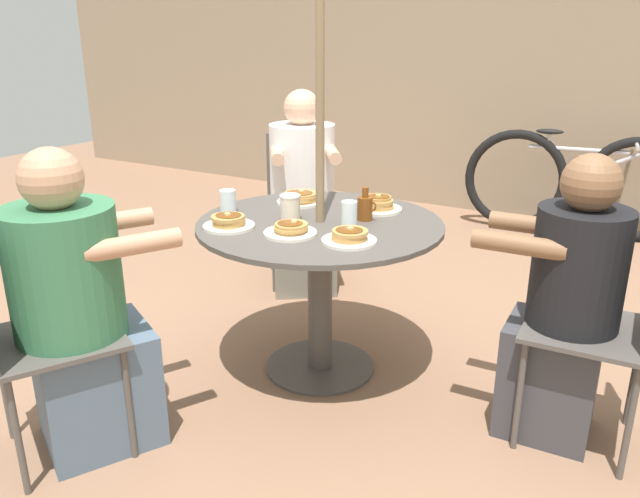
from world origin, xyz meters
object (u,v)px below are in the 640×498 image
Objects in this scene: pancake_plate_e at (291,230)px; drinking_glass_a at (349,214)px; patio_table at (320,258)px; pancake_plate_a at (378,205)px; drinking_glass_b at (228,201)px; diner_north at (303,201)px; patio_chair_south at (616,319)px; diner_east at (80,319)px; coffee_cup at (290,208)px; patio_chair_north at (301,196)px; syrup_bottle at (365,207)px; bicycle at (574,184)px; pancake_plate_c at (349,237)px; patio_chair_east at (27,329)px; pancake_plate_d at (300,198)px; pancake_plate_b at (229,223)px; diner_south at (564,313)px.

drinking_glass_a reaches higher than pancake_plate_e.
patio_table is 0.37m from pancake_plate_a.
diner_north is at bearing 100.16° from drinking_glass_b.
patio_chair_south is 1.10m from pancake_plate_a.
patio_table is at bearing 90.00° from diner_east.
pancake_plate_a is 1.92× the size of coffee_cup.
coffee_cup is at bearing 91.78° from patio_chair_south.
syrup_bottle is (0.86, -0.85, 0.25)m from patio_chair_north.
patio_table is 0.66× the size of bicycle.
pancake_plate_c is (0.24, -0.18, 0.19)m from patio_table.
patio_chair_east reaches higher than drinking_glass_b.
pancake_plate_e is (0.69, -1.19, 0.21)m from patio_chair_north.
patio_table is 1.03m from diner_north.
diner_east is at bearing -102.21° from pancake_plate_d.
syrup_bottle is at bearing 100.97° from diner_north.
pancake_plate_c is at bearing -75.09° from syrup_bottle.
syrup_bottle is 0.63m from drinking_glass_b.
pancake_plate_a is 2.11× the size of drinking_glass_b.
patio_chair_south is 4.12× the size of pancake_plate_b.
pancake_plate_b is at bearing 100.98° from diner_south.
drinking_glass_b reaches higher than bicycle.
diner_south is 0.85m from pancake_plate_c.
pancake_plate_e is 0.13× the size of bicycle.
diner_east reaches higher than pancake_plate_a.
patio_table is 4.92× the size of pancake_plate_e.
pancake_plate_d is (0.32, 1.27, 0.22)m from patio_chair_east.
coffee_cup is at bearing 95.38° from diner_east.
drinking_glass_a is (-0.01, -0.13, -0.00)m from syrup_bottle.
patio_chair_east reaches higher than coffee_cup.
drinking_glass_a is (0.85, -0.98, 0.25)m from patio_chair_north.
bicycle is at bearing 69.01° from drinking_glass_b.
patio_chair_east is 1.02m from drinking_glass_b.
patio_chair_south is at bearing -12.76° from pancake_plate_a.
drinking_glass_a is (-1.05, -0.05, 0.25)m from patio_chair_south.
diner_south is at bearing 15.82° from pancake_plate_c.
diner_north reaches higher than drinking_glass_b.
diner_south is 0.94m from pancake_plate_a.
pancake_plate_c is at bearing 75.54° from patio_chair_east.
drinking_glass_a is at bearing 8.29° from coffee_cup.
coffee_cup reaches higher than pancake_plate_a.
drinking_glass_a is (0.62, 0.90, 0.26)m from diner_east.
bicycle is (0.50, 2.45, -0.35)m from pancake_plate_a.
bicycle is (0.41, 2.92, -0.34)m from pancake_plate_c.
pancake_plate_b is (-0.29, -0.27, 0.19)m from patio_table.
pancake_plate_c is at bearing -40.02° from pancake_plate_d.
drinking_glass_b is 0.06× the size of bicycle.
diner_east is 1.93m from patio_chair_south.
patio_chair_north reaches higher than pancake_plate_b.
bicycle reaches higher than patio_table.
pancake_plate_a is (0.70, 1.35, 0.22)m from patio_chair_east.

